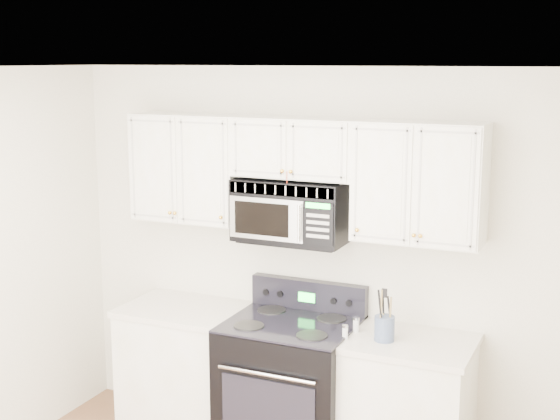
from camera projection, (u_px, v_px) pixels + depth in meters
The scene contains 9 objects.
room at pixel (172, 337), 3.83m from camera, with size 3.51×3.51×2.61m.
base_cabinet_left at pixel (187, 372), 5.61m from camera, with size 0.86×0.65×0.92m.
base_cabinet_right at pixel (403, 413), 4.97m from camera, with size 0.86×0.65×0.92m.
range at pixel (291, 386), 5.23m from camera, with size 0.84×0.76×1.14m.
upper_cabinets at pixel (298, 169), 5.13m from camera, with size 2.44×0.37×0.75m.
microwave at pixel (292, 210), 5.17m from camera, with size 0.75×0.42×0.41m.
utensil_crock at pixel (384, 327), 4.84m from camera, with size 0.13×0.13×0.33m.
shaker_salt at pixel (345, 332), 4.88m from camera, with size 0.04×0.04×0.09m.
shaker_pepper at pixel (356, 325), 5.00m from camera, with size 0.04×0.04×0.10m.
Camera 1 is at (1.97, -3.11, 2.65)m, focal length 50.00 mm.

